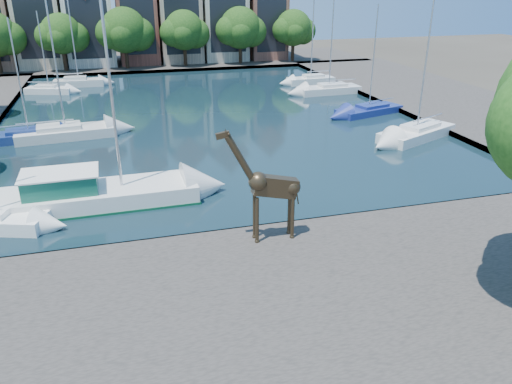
# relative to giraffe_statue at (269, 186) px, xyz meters

# --- Properties ---
(ground) EXTENTS (160.00, 160.00, 0.00)m
(ground) POSITION_rel_giraffe_statue_xyz_m (1.48, 1.50, -3.16)
(ground) COLOR #38332B
(ground) RESTS_ON ground
(water_basin) EXTENTS (38.00, 50.00, 0.08)m
(water_basin) POSITION_rel_giraffe_statue_xyz_m (1.48, 25.50, -3.12)
(water_basin) COLOR black
(water_basin) RESTS_ON ground
(near_quay) EXTENTS (50.00, 14.00, 0.50)m
(near_quay) POSITION_rel_giraffe_statue_xyz_m (1.48, -5.50, -2.91)
(near_quay) COLOR #44403B
(near_quay) RESTS_ON ground
(far_quay) EXTENTS (60.00, 16.00, 0.50)m
(far_quay) POSITION_rel_giraffe_statue_xyz_m (1.48, 57.50, -2.91)
(far_quay) COLOR #44403B
(far_quay) RESTS_ON ground
(right_quay) EXTENTS (14.00, 52.00, 0.50)m
(right_quay) POSITION_rel_giraffe_statue_xyz_m (26.48, 25.50, -2.91)
(right_quay) COLOR #44403B
(right_quay) RESTS_ON ground
(townhouse_west_mid) EXTENTS (5.94, 9.18, 16.79)m
(townhouse_west_mid) POSITION_rel_giraffe_statue_xyz_m (-15.52, 57.48, 5.07)
(townhouse_west_mid) COLOR #C2AF95
(townhouse_west_mid) RESTS_ON far_quay
(townhouse_west_inner) EXTENTS (6.43, 9.18, 15.15)m
(townhouse_west_inner) POSITION_rel_giraffe_statue_xyz_m (-9.02, 57.48, 4.19)
(townhouse_west_inner) COLOR silver
(townhouse_west_inner) RESTS_ON far_quay
(townhouse_center) EXTENTS (5.44, 9.18, 16.93)m
(townhouse_center) POSITION_rel_giraffe_statue_xyz_m (-2.52, 57.48, 5.20)
(townhouse_center) COLOR brown
(townhouse_center) RESTS_ON far_quay
(townhouse_east_inner) EXTENTS (5.94, 9.18, 15.79)m
(townhouse_east_inner) POSITION_rel_giraffe_statue_xyz_m (3.48, 57.48, 4.57)
(townhouse_east_inner) COLOR tan
(townhouse_east_inner) RESTS_ON far_quay
(townhouse_east_mid) EXTENTS (6.43, 9.18, 16.65)m
(townhouse_east_mid) POSITION_rel_giraffe_statue_xyz_m (9.98, 57.48, 4.94)
(townhouse_east_mid) COLOR beige
(townhouse_east_mid) RESTS_ON far_quay
(townhouse_east_end) EXTENTS (5.44, 9.18, 14.43)m
(townhouse_east_end) POSITION_rel_giraffe_statue_xyz_m (16.48, 57.48, 3.95)
(townhouse_east_end) COLOR brown
(townhouse_east_end) RESTS_ON far_quay
(far_tree_west) EXTENTS (6.76, 5.20, 7.36)m
(far_tree_west) POSITION_rel_giraffe_statue_xyz_m (-12.42, 51.99, 1.92)
(far_tree_west) COLOR #332114
(far_tree_west) RESTS_ON far_quay
(far_tree_mid_west) EXTENTS (7.80, 6.00, 8.00)m
(far_tree_mid_west) POSITION_rel_giraffe_statue_xyz_m (-4.41, 51.99, 2.13)
(far_tree_mid_west) COLOR #332114
(far_tree_mid_west) RESTS_ON far_quay
(far_tree_mid_east) EXTENTS (7.02, 5.40, 7.52)m
(far_tree_mid_east) POSITION_rel_giraffe_statue_xyz_m (3.58, 51.99, 1.97)
(far_tree_mid_east) COLOR #332114
(far_tree_mid_east) RESTS_ON far_quay
(far_tree_east) EXTENTS (7.54, 5.80, 7.84)m
(far_tree_east) POSITION_rel_giraffe_statue_xyz_m (11.59, 51.99, 2.08)
(far_tree_east) COLOR #332114
(far_tree_east) RESTS_ON far_quay
(far_tree_far_east) EXTENTS (6.76, 5.20, 7.36)m
(far_tree_far_east) POSITION_rel_giraffe_statue_xyz_m (19.58, 51.99, 1.92)
(far_tree_far_east) COLOR #332114
(far_tree_far_east) RESTS_ON far_quay
(giraffe_statue) EXTENTS (3.78, 0.67, 5.42)m
(giraffe_statue) POSITION_rel_giraffe_statue_xyz_m (0.00, 0.00, 0.00)
(giraffe_statue) COLOR #35291A
(giraffe_statue) RESTS_ON near_quay
(motorsailer) EXTENTS (10.89, 3.37, 10.81)m
(motorsailer) POSITION_rel_giraffe_statue_xyz_m (-8.15, 7.08, -2.25)
(motorsailer) COLOR silver
(motorsailer) RESTS_ON water_basin
(sailboat_left_b) EXTENTS (6.03, 2.73, 9.20)m
(sailboat_left_b) POSITION_rel_giraffe_statue_xyz_m (-13.28, 21.32, -2.56)
(sailboat_left_b) COLOR navy
(sailboat_left_b) RESTS_ON water_basin
(sailboat_left_c) EXTENTS (7.80, 3.40, 12.50)m
(sailboat_left_c) POSITION_rel_giraffe_statue_xyz_m (-10.52, 21.28, -2.48)
(sailboat_left_c) COLOR silver
(sailboat_left_c) RESTS_ON water_basin
(sailboat_left_d) EXTENTS (5.33, 3.17, 8.67)m
(sailboat_left_d) POSITION_rel_giraffe_statue_xyz_m (-13.52, 39.56, -2.56)
(sailboat_left_d) COLOR silver
(sailboat_left_d) RESTS_ON water_basin
(sailboat_left_e) EXTENTS (5.71, 2.08, 9.79)m
(sailboat_left_e) POSITION_rel_giraffe_statue_xyz_m (-10.52, 42.90, -2.46)
(sailboat_left_e) COLOR silver
(sailboat_left_e) RESTS_ON water_basin
(sailboat_right_a) EXTENTS (7.61, 5.26, 11.27)m
(sailboat_right_a) POSITION_rel_giraffe_statue_xyz_m (16.48, 13.60, -2.48)
(sailboat_right_a) COLOR silver
(sailboat_right_a) RESTS_ON water_basin
(sailboat_right_b) EXTENTS (7.00, 4.08, 9.75)m
(sailboat_right_b) POSITION_rel_giraffe_statue_xyz_m (16.48, 21.72, -2.61)
(sailboat_right_b) COLOR navy
(sailboat_right_b) RESTS_ON water_basin
(sailboat_right_c) EXTENTS (6.98, 2.71, 10.82)m
(sailboat_right_c) POSITION_rel_giraffe_statue_xyz_m (16.48, 31.24, -2.50)
(sailboat_right_c) COLOR silver
(sailboat_right_c) RESTS_ON water_basin
(sailboat_right_d) EXTENTS (5.71, 2.22, 10.25)m
(sailboat_right_d) POSITION_rel_giraffe_statue_xyz_m (16.48, 36.80, -2.46)
(sailboat_right_d) COLOR silver
(sailboat_right_d) RESTS_ON water_basin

